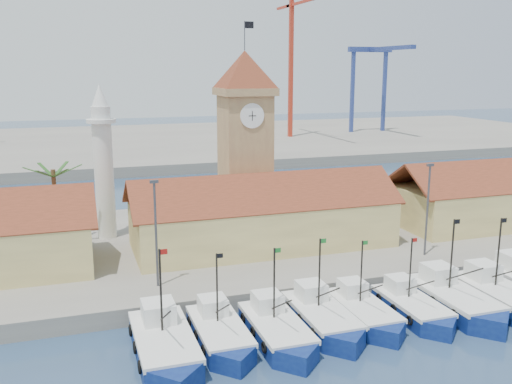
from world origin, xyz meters
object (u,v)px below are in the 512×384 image
object	(u,v)px
boat_0	(165,348)
boat_5	(414,309)
minaret	(103,162)
clock_tower	(245,137)

from	to	relation	value
boat_0	boat_5	bearing A→B (deg)	1.47
boat_0	minaret	bearing A→B (deg)	94.34
boat_0	minaret	distance (m)	27.34
boat_5	minaret	size ratio (longest dim) A/B	0.54
clock_tower	minaret	size ratio (longest dim) A/B	1.39
clock_tower	minaret	xyz separation A→B (m)	(-15.00, 2.00, -2.23)
boat_0	boat_5	xyz separation A→B (m)	(19.80, 0.51, -0.13)
boat_5	clock_tower	distance (m)	26.72
boat_0	clock_tower	world-z (taller)	clock_tower
boat_5	clock_tower	xyz separation A→B (m)	(-6.75, 23.26, 11.27)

